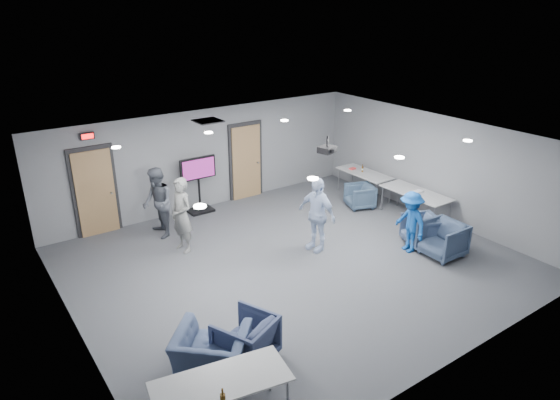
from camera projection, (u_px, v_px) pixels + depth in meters
floor at (294, 263)px, 10.88m from camera, size 9.00×9.00×0.00m
ceiling at (296, 143)px, 9.86m from camera, size 9.00×9.00×0.00m
wall_back at (207, 159)px, 13.41m from camera, size 9.00×0.02×2.70m
wall_front at (457, 292)px, 7.33m from camera, size 9.00×0.02×2.70m
wall_left at (70, 268)px, 7.98m from camera, size 0.02×8.00×2.70m
wall_right at (436, 167)px, 12.76m from camera, size 0.02×8.00×2.70m
door_left at (95, 192)px, 11.89m from camera, size 1.06×0.17×2.24m
door_right at (246, 162)px, 14.12m from camera, size 1.06×0.17×2.24m
exit_sign at (87, 136)px, 11.35m from camera, size 0.32×0.08×0.16m
hvac_diffuser at (208, 121)px, 11.73m from camera, size 0.60×0.60×0.03m
downlights at (296, 144)px, 9.87m from camera, size 6.18×3.78×0.02m
person_a at (182, 215)px, 11.13m from camera, size 0.52×0.70×1.73m
person_b at (158, 203)px, 11.82m from camera, size 0.72×0.89×1.71m
person_c at (317, 214)px, 11.19m from camera, size 0.60×1.07×1.73m
person_d at (410, 222)px, 11.16m from camera, size 0.71×1.01×1.43m
chair_right_a at (360, 196)px, 13.68m from camera, size 0.90×0.89×0.64m
chair_right_b at (421, 230)px, 11.62m from camera, size 0.99×0.98×0.70m
chair_right_c at (442, 240)px, 11.06m from camera, size 0.88×0.86×0.79m
chair_front_a at (246, 339)px, 7.84m from camera, size 1.10×1.11×0.78m
chair_front_b at (212, 352)px, 7.60m from camera, size 1.45×1.44×0.71m
table_right_a at (364, 174)px, 14.30m from camera, size 0.71×1.70×0.73m
table_right_b at (416, 194)px, 12.86m from camera, size 0.78×1.88×0.73m
table_front_left at (221, 383)px, 6.52m from camera, size 1.92×1.07×0.73m
bottle_front at (223, 400)px, 6.05m from camera, size 0.07×0.07×0.28m
bottle_right at (362, 169)px, 14.31m from camera, size 0.06×0.06×0.23m
snack_box at (353, 169)px, 14.55m from camera, size 0.19×0.13×0.04m
wrapper at (418, 192)px, 12.79m from camera, size 0.25×0.17×0.05m
tv_stand at (199, 182)px, 13.19m from camera, size 0.99×0.47×1.52m
projector at (327, 149)px, 10.52m from camera, size 0.40×0.37×0.36m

